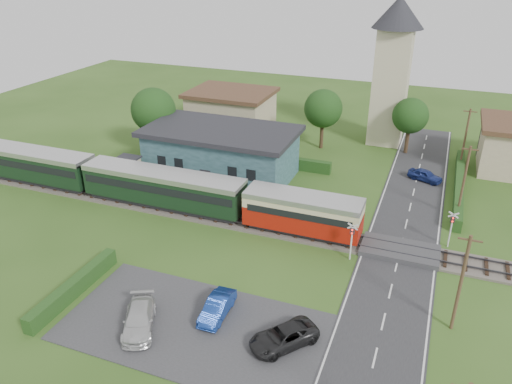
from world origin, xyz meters
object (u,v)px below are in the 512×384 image
(train, at_px, (134,182))
(house_west, at_px, (231,111))
(car_on_road, at_px, (425,175))
(car_park_dark, at_px, (284,337))
(pedestrian_near, at_px, (276,197))
(church_tower, at_px, (393,61))
(car_park_silver, at_px, (139,319))
(car_park_blue, at_px, (217,307))
(crossing_signal_near, at_px, (352,236))
(pedestrian_far, at_px, (145,177))
(station_building, at_px, (221,152))
(crossing_signal_far, at_px, (452,224))
(equipment_hut, at_px, (128,169))

(train, height_order, house_west, house_west)
(car_on_road, distance_m, car_park_dark, 29.46)
(house_west, bearing_deg, car_on_road, -16.55)
(pedestrian_near, bearing_deg, house_west, -66.97)
(church_tower, height_order, car_park_silver, church_tower)
(car_on_road, xyz_separation_m, car_park_blue, (-11.30, -27.74, 0.06))
(train, height_order, church_tower, church_tower)
(house_west, distance_m, crossing_signal_near, 33.22)
(train, height_order, pedestrian_far, train)
(train, height_order, car_park_blue, train)
(car_park_dark, bearing_deg, pedestrian_far, 179.85)
(station_building, distance_m, train, 10.33)
(car_on_road, bearing_deg, pedestrian_near, 155.70)
(car_on_road, relative_size, pedestrian_near, 1.87)
(crossing_signal_near, height_order, car_park_blue, crossing_signal_near)
(crossing_signal_far, bearing_deg, pedestrian_near, 176.86)
(station_building, xyz_separation_m, car_on_road, (20.79, 6.34, -2.03))
(equipment_hut, relative_size, car_park_silver, 0.55)
(church_tower, bearing_deg, car_park_dark, -90.73)
(crossing_signal_near, bearing_deg, car_park_silver, -130.64)
(car_park_dark, height_order, pedestrian_far, pedestrian_far)
(house_west, xyz_separation_m, car_on_road, (25.79, -7.66, -2.13))
(crossing_signal_near, distance_m, pedestrian_far, 22.76)
(car_park_blue, bearing_deg, car_park_silver, -147.11)
(car_park_silver, relative_size, pedestrian_near, 2.42)
(church_tower, bearing_deg, crossing_signal_near, -87.18)
(house_west, relative_size, pedestrian_near, 5.64)
(car_on_road, height_order, pedestrian_far, pedestrian_far)
(car_park_dark, bearing_deg, equipment_hut, -177.76)
(pedestrian_far, bearing_deg, car_on_road, -40.29)
(car_park_silver, distance_m, car_park_dark, 9.38)
(crossing_signal_far, xyz_separation_m, car_park_dark, (-9.10, -15.84, -1.44))
(house_west, relative_size, car_park_silver, 2.33)
(equipment_hut, distance_m, house_west, 20.05)
(equipment_hut, height_order, pedestrian_near, equipment_hut)
(car_park_blue, bearing_deg, pedestrian_near, 92.35)
(equipment_hut, bearing_deg, crossing_signal_near, -12.94)
(equipment_hut, bearing_deg, car_park_silver, -54.32)
(church_tower, xyz_separation_m, car_park_blue, (-5.51, -38.40, -9.50))
(equipment_hut, xyz_separation_m, pedestrian_far, (2.27, -0.33, -0.37))
(crossing_signal_far, relative_size, car_park_blue, 0.84)
(car_park_silver, bearing_deg, crossing_signal_far, 17.99)
(equipment_hut, height_order, car_park_blue, equipment_hut)
(station_building, height_order, crossing_signal_near, station_building)
(equipment_hut, xyz_separation_m, train, (2.94, -3.20, 0.43))
(train, relative_size, crossing_signal_far, 13.18)
(equipment_hut, xyz_separation_m, station_building, (8.00, 5.79, 0.95))
(crossing_signal_far, xyz_separation_m, pedestrian_far, (-29.33, 0.47, -0.77))
(crossing_signal_near, height_order, car_on_road, crossing_signal_near)
(pedestrian_near, xyz_separation_m, pedestrian_far, (-13.99, -0.37, -0.03))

